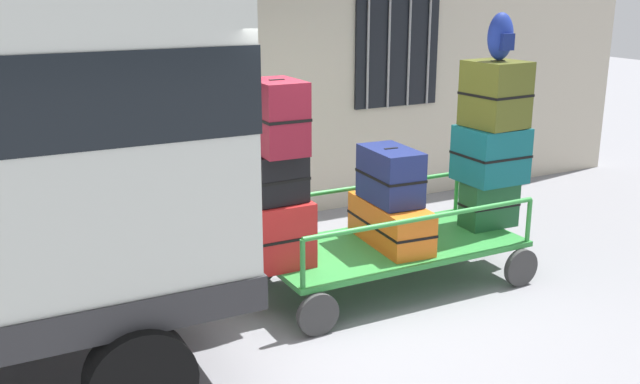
# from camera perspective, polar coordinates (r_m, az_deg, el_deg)

# --- Properties ---
(ground_plane) EXTENTS (40.00, 40.00, 0.00)m
(ground_plane) POSITION_cam_1_polar(r_m,az_deg,el_deg) (6.57, 1.35, -8.75)
(ground_plane) COLOR gray
(building_wall) EXTENTS (12.00, 0.38, 5.00)m
(building_wall) POSITION_cam_1_polar(r_m,az_deg,el_deg) (8.36, -7.54, 14.20)
(building_wall) COLOR #BCB29E
(building_wall) RESTS_ON ground
(luggage_cart) EXTENTS (2.52, 1.27, 0.41)m
(luggage_cart) POSITION_cam_1_polar(r_m,az_deg,el_deg) (6.86, 5.53, -4.51)
(luggage_cart) COLOR #2D8438
(luggage_cart) RESTS_ON ground
(cart_railing) EXTENTS (2.41, 1.13, 0.43)m
(cart_railing) POSITION_cam_1_polar(r_m,az_deg,el_deg) (6.72, 5.63, -1.17)
(cart_railing) COLOR #2D8438
(cart_railing) RESTS_ON luggage_cart
(suitcase_left_bottom) EXTENTS (0.54, 0.46, 0.58)m
(suitcase_left_bottom) POSITION_cam_1_polar(r_m,az_deg,el_deg) (6.23, -3.30, -3.25)
(suitcase_left_bottom) COLOR #B21E1E
(suitcase_left_bottom) RESTS_ON luggage_cart
(suitcase_left_middle) EXTENTS (0.47, 0.34, 0.42)m
(suitcase_left_middle) POSITION_cam_1_polar(r_m,az_deg,el_deg) (6.07, -3.30, 1.14)
(suitcase_left_middle) COLOR black
(suitcase_left_middle) RESTS_ON suitcase_left_bottom
(suitcase_left_top) EXTENTS (0.38, 0.54, 0.61)m
(suitcase_left_top) POSITION_cam_1_polar(r_m,az_deg,el_deg) (5.95, -3.38, 5.92)
(suitcase_left_top) COLOR maroon
(suitcase_left_top) RESTS_ON suitcase_left_middle
(suitcase_midleft_bottom) EXTENTS (0.49, 1.03, 0.40)m
(suitcase_midleft_bottom) POSITION_cam_1_polar(r_m,az_deg,el_deg) (6.78, 5.56, -2.44)
(suitcase_midleft_bottom) COLOR orange
(suitcase_midleft_bottom) RESTS_ON luggage_cart
(suitcase_midleft_middle) EXTENTS (0.43, 0.69, 0.51)m
(suitcase_midleft_middle) POSITION_cam_1_polar(r_m,az_deg,el_deg) (6.67, 5.54, 1.32)
(suitcase_midleft_middle) COLOR navy
(suitcase_midleft_middle) RESTS_ON suitcase_midleft_bottom
(suitcase_center_bottom) EXTENTS (0.56, 0.32, 0.46)m
(suitcase_center_bottom) POSITION_cam_1_polar(r_m,az_deg,el_deg) (7.41, 13.15, -0.92)
(suitcase_center_bottom) COLOR #194C28
(suitcase_center_bottom) RESTS_ON luggage_cart
(suitcase_center_middle) EXTENTS (0.59, 0.55, 0.55)m
(suitcase_center_middle) POSITION_cam_1_polar(r_m,az_deg,el_deg) (7.30, 13.26, 2.93)
(suitcase_center_middle) COLOR #0F5960
(suitcase_center_middle) RESTS_ON suitcase_center_bottom
(suitcase_center_top) EXTENTS (0.53, 0.57, 0.63)m
(suitcase_center_top) POSITION_cam_1_polar(r_m,az_deg,el_deg) (7.18, 13.63, 7.50)
(suitcase_center_top) COLOR #4C5119
(suitcase_center_top) RESTS_ON suitcase_center_middle
(backpack) EXTENTS (0.27, 0.22, 0.44)m
(backpack) POSITION_cam_1_polar(r_m,az_deg,el_deg) (7.11, 14.03, 11.76)
(backpack) COLOR navy
(backpack) RESTS_ON suitcase_center_top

